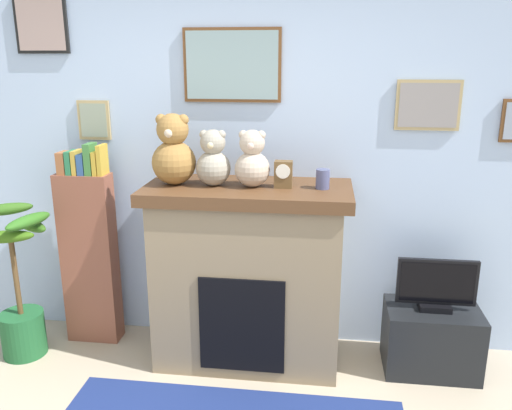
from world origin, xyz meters
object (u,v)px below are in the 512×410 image
at_px(potted_plant, 19,296).
at_px(mantel_clock, 283,174).
at_px(tv_stand, 431,339).
at_px(television, 436,286).
at_px(candle_jar, 323,179).
at_px(teddy_bear_brown, 252,161).
at_px(teddy_bear_grey, 213,161).
at_px(teddy_bear_cream, 174,153).
at_px(fireplace, 248,274).
at_px(bookshelf, 89,252).

xyz_separation_m(potted_plant, mantel_clock, (1.79, 0.15, 0.87)).
relative_size(potted_plant, tv_stand, 1.75).
distance_m(television, candle_jar, 1.02).
bearing_deg(potted_plant, mantel_clock, 4.94).
relative_size(television, teddy_bear_brown, 1.40).
distance_m(television, teddy_bear_grey, 1.64).
distance_m(candle_jar, teddy_bear_cream, 0.96).
bearing_deg(television, teddy_bear_brown, -179.15).
height_order(fireplace, candle_jar, candle_jar).
height_order(bookshelf, potted_plant, bookshelf).
relative_size(fireplace, mantel_clock, 7.81).
xyz_separation_m(tv_stand, candle_jar, (-0.75, -0.02, 1.07)).
height_order(potted_plant, teddy_bear_cream, teddy_bear_cream).
xyz_separation_m(television, mantel_clock, (-1.00, -0.02, 0.71)).
distance_m(candle_jar, teddy_bear_grey, 0.70).
bearing_deg(tv_stand, fireplace, -179.96).
distance_m(fireplace, teddy_bear_brown, 0.77).
distance_m(bookshelf, television, 2.39).
height_order(potted_plant, television, potted_plant).
height_order(television, teddy_bear_cream, teddy_bear_cream).
bearing_deg(bookshelf, potted_plant, -145.58).
xyz_separation_m(teddy_bear_cream, teddy_bear_grey, (0.26, 0.00, -0.04)).
bearing_deg(candle_jar, tv_stand, 1.42).
bearing_deg(candle_jar, teddy_bear_brown, -179.94).
height_order(mantel_clock, teddy_bear_cream, teddy_bear_cream).
bearing_deg(television, teddy_bear_cream, -179.40).
relative_size(potted_plant, teddy_bear_grey, 2.95).
height_order(candle_jar, teddy_bear_grey, teddy_bear_grey).
relative_size(candle_jar, teddy_bear_brown, 0.34).
relative_size(television, teddy_bear_grey, 1.40).
bearing_deg(candle_jar, teddy_bear_grey, -179.96).
relative_size(fireplace, television, 2.63).
bearing_deg(teddy_bear_cream, fireplace, 2.20).
bearing_deg(mantel_clock, tv_stand, 1.14).
bearing_deg(fireplace, teddy_bear_brown, -31.52).
bearing_deg(mantel_clock, television, 1.07).
distance_m(mantel_clock, teddy_bear_cream, 0.71).
bearing_deg(teddy_bear_cream, teddy_bear_grey, 0.03).
bearing_deg(teddy_bear_grey, teddy_bear_brown, -0.00).
height_order(bookshelf, teddy_bear_cream, teddy_bear_cream).
distance_m(bookshelf, potted_plant, 0.54).
xyz_separation_m(tv_stand, teddy_bear_cream, (-1.70, -0.02, 1.21)).
distance_m(mantel_clock, teddy_bear_brown, 0.21).
bearing_deg(candle_jar, television, 1.32).
xyz_separation_m(fireplace, bookshelf, (-1.16, 0.10, 0.06)).
relative_size(bookshelf, candle_jar, 11.86).
distance_m(bookshelf, tv_stand, 2.43).
xyz_separation_m(candle_jar, teddy_bear_cream, (-0.95, -0.00, 0.14)).
distance_m(television, teddy_bear_cream, 1.89).
xyz_separation_m(mantel_clock, teddy_bear_brown, (-0.20, 0.00, 0.08)).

